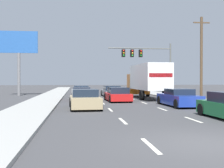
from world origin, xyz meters
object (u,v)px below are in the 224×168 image
Objects in this scene: box_truck at (147,79)px; car_white at (81,91)px; roadside_billboard at (19,49)px; car_blue at (179,98)px; utility_pole_mid at (201,56)px; car_gray at (112,92)px; traffic_signal_mast at (142,56)px; car_red at (118,95)px; car_tan at (85,100)px; car_maroon at (81,94)px.

car_white is at bearing 143.98° from box_truck.
car_blue is at bearing -47.05° from roadside_billboard.
car_blue is 21.30m from roadside_billboard.
roadside_billboard is at bearing 163.89° from car_white.
roadside_billboard is at bearing 153.60° from box_truck.
box_truck is 1.07× the size of utility_pole_mid.
utility_pole_mid reaches higher than box_truck.
car_white is at bearing 164.86° from car_gray.
traffic_signal_mast is 8.66m from utility_pole_mid.
car_red is at bearing -113.11° from traffic_signal_mast.
car_white is 0.61× the size of roadside_billboard.
car_red is 13.00m from traffic_signal_mast.
car_tan is 11.41m from box_truck.
car_tan is at bearing -89.35° from car_maroon.
car_red is 0.49× the size of utility_pole_mid.
roadside_billboard is at bearing -175.93° from traffic_signal_mast.
car_white is 3.55m from car_gray.
car_blue reaches higher than car_maroon.
car_gray is 0.52× the size of utility_pole_mid.
car_white is at bearing 162.13° from utility_pole_mid.
box_truck is at bearing -50.83° from car_gray.
car_tan is 0.55× the size of roadside_billboard.
utility_pole_mid reaches higher than car_red.
car_gray is at bearing 105.70° from car_blue.
car_tan is (0.09, -7.51, 0.02)m from car_maroon.
car_red is at bearing -157.12° from utility_pole_mid.
utility_pole_mid reaches higher than car_blue.
car_blue is 0.61× the size of roadside_billboard.
car_white is 0.52× the size of box_truck.
car_tan is at bearing -104.47° from car_gray.
utility_pole_mid is at bearing -18.87° from car_gray.
car_red is 6.23m from car_blue.
car_maroon is 0.57× the size of roadside_billboard.
roadside_billboard is (-7.29, 2.10, 4.94)m from car_white.
car_white is 1.07× the size of car_gray.
traffic_signal_mast is (7.95, 9.71, 4.36)m from car_maroon.
utility_pole_mid is at bearing 6.54° from box_truck.
box_truck is (6.51, 9.27, 1.41)m from car_tan.
utility_pole_mid is (12.65, 2.45, 3.84)m from car_maroon.
roadside_billboard is (-10.71, 3.03, 4.96)m from car_gray.
car_maroon is 9.49m from car_blue.
car_maroon is 13.45m from utility_pole_mid.
car_blue is at bearing -62.38° from car_white.
car_red is at bearing -44.44° from roadside_billboard.
utility_pole_mid is (9.51, 4.01, 3.83)m from car_red.
utility_pole_mid is at bearing 57.30° from car_blue.
traffic_signal_mast is 0.97× the size of utility_pole_mid.
car_blue is at bearing -43.56° from car_maroon.
car_tan is at bearing -125.07° from box_truck.
roadside_billboard is (-19.90, 6.17, 1.12)m from utility_pole_mid.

